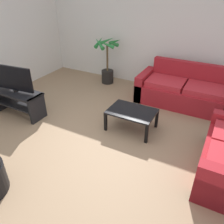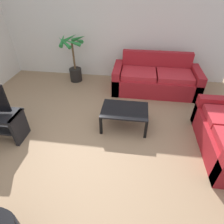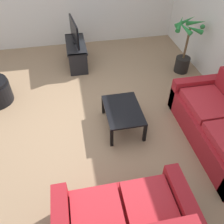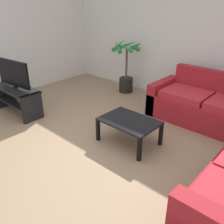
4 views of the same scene
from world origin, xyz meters
name	(u,v)px [view 2 (image 2 of 4)]	position (x,y,z in m)	size (l,w,h in m)	color
ground_plane	(94,153)	(0.00, 0.00, 0.00)	(6.60, 6.60, 0.00)	#937556
wall_back	(116,27)	(0.00, 3.00, 1.35)	(6.00, 0.06, 2.70)	silver
couch_main	(155,80)	(1.10, 2.28, 0.30)	(2.08, 0.90, 0.90)	maroon
coffee_table	(125,112)	(0.45, 0.79, 0.35)	(0.87, 0.61, 0.40)	black
potted_palm	(74,61)	(-1.06, 2.55, 0.56)	(0.70, 0.73, 1.24)	black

